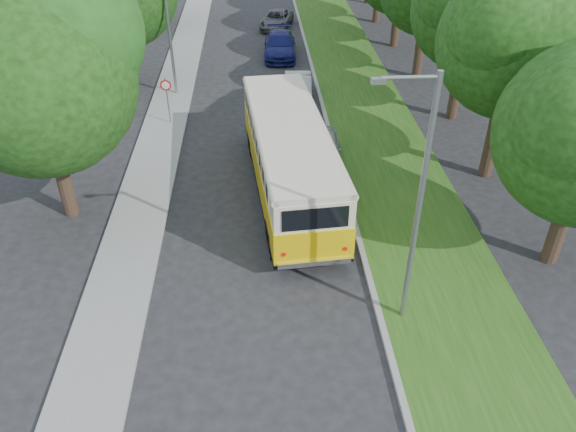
{
  "coord_description": "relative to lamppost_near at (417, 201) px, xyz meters",
  "views": [
    {
      "loc": [
        -0.02,
        -14.94,
        12.64
      ],
      "look_at": [
        0.94,
        1.14,
        1.5
      ],
      "focal_mm": 35.0,
      "sensor_mm": 36.0,
      "label": 1
    }
  ],
  "objects": [
    {
      "name": "ground",
      "position": [
        -4.21,
        2.5,
        -4.37
      ],
      "size": [
        120.0,
        120.0,
        0.0
      ],
      "primitive_type": "plane",
      "color": "#242426",
      "rests_on": "ground"
    },
    {
      "name": "curb",
      "position": [
        -0.61,
        7.5,
        -4.29
      ],
      "size": [
        0.2,
        70.0,
        0.15
      ],
      "primitive_type": "cube",
      "color": "gray",
      "rests_on": "ground"
    },
    {
      "name": "grass_verge",
      "position": [
        1.74,
        7.5,
        -4.3
      ],
      "size": [
        4.5,
        70.0,
        0.13
      ],
      "primitive_type": "cube",
      "color": "#245216",
      "rests_on": "ground"
    },
    {
      "name": "sidewalk",
      "position": [
        -9.01,
        7.5,
        -4.31
      ],
      "size": [
        2.2,
        70.0,
        0.12
      ],
      "primitive_type": "cube",
      "color": "gray",
      "rests_on": "ground"
    },
    {
      "name": "lamppost_near",
      "position": [
        0.0,
        0.0,
        0.0
      ],
      "size": [
        1.71,
        0.16,
        8.0
      ],
      "color": "gray",
      "rests_on": "ground"
    },
    {
      "name": "lamppost_far",
      "position": [
        -8.91,
        18.5,
        -0.25
      ],
      "size": [
        1.71,
        0.16,
        7.5
      ],
      "color": "gray",
      "rests_on": "ground"
    },
    {
      "name": "warning_sign",
      "position": [
        -8.71,
        14.48,
        -2.66
      ],
      "size": [
        0.56,
        0.1,
        2.5
      ],
      "color": "gray",
      "rests_on": "ground"
    },
    {
      "name": "vintage_bus",
      "position": [
        -2.96,
        7.44,
        -2.74
      ],
      "size": [
        3.79,
        11.18,
        3.26
      ],
      "primitive_type": null,
      "rotation": [
        0.0,
        0.0,
        0.09
      ],
      "color": "yellow",
      "rests_on": "ground"
    },
    {
      "name": "car_silver",
      "position": [
        -1.21,
        10.2,
        -3.73
      ],
      "size": [
        1.74,
        3.83,
        1.27
      ],
      "primitive_type": "imported",
      "rotation": [
        0.0,
        0.0,
        -0.06
      ],
      "color": "silver",
      "rests_on": "ground"
    },
    {
      "name": "car_white",
      "position": [
        -1.88,
        17.29,
        -3.68
      ],
      "size": [
        1.69,
        4.24,
        1.37
      ],
      "primitive_type": "imported",
      "rotation": [
        0.0,
        0.0,
        -0.06
      ],
      "color": "silver",
      "rests_on": "ground"
    },
    {
      "name": "car_blue",
      "position": [
        -2.53,
        24.87,
        -3.63
      ],
      "size": [
        2.27,
        5.14,
        1.47
      ],
      "primitive_type": "imported",
      "rotation": [
        0.0,
        0.0,
        -0.04
      ],
      "color": "navy",
      "rests_on": "ground"
    },
    {
      "name": "car_grey",
      "position": [
        -2.47,
        31.45,
        -3.75
      ],
      "size": [
        3.02,
        4.79,
        1.23
      ],
      "primitive_type": "imported",
      "rotation": [
        0.0,
        0.0,
        -0.23
      ],
      "color": "#54565B",
      "rests_on": "ground"
    }
  ]
}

